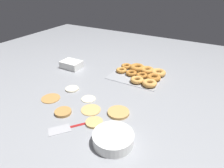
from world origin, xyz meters
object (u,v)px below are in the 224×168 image
object	(u,v)px
spatula	(65,128)
pancake_0	(91,109)
pancake_3	(63,112)
pancake_6	(94,122)
pancake_1	(72,89)
pancake_2	(118,112)
pancake_4	(51,98)
pancake_5	(89,99)
donut_tray	(142,74)
batter_bowl	(113,138)
container_stack	(71,64)

from	to	relation	value
spatula	pancake_0	bearing A→B (deg)	-148.26
pancake_3	pancake_6	size ratio (longest dim) A/B	1.03
pancake_1	pancake_3	world-z (taller)	pancake_3
pancake_0	pancake_6	xyz separation A→B (m)	(-0.08, 0.08, 0.00)
pancake_2	pancake_4	xyz separation A→B (m)	(0.43, 0.07, -0.00)
pancake_2	pancake_3	distance (m)	0.30
pancake_5	pancake_6	world-z (taller)	pancake_6
pancake_2	donut_tray	size ratio (longest dim) A/B	0.31
batter_bowl	pancake_5	bearing A→B (deg)	-37.89
pancake_4	spatula	world-z (taller)	pancake_4
pancake_0	pancake_3	size ratio (longest dim) A/B	1.21
donut_tray	pancake_6	bearing A→B (deg)	89.63
pancake_0	pancake_3	bearing A→B (deg)	40.19
donut_tray	batter_bowl	distance (m)	0.71
pancake_4	container_stack	size ratio (longest dim) A/B	0.72
pancake_1	pancake_2	bearing A→B (deg)	169.02
pancake_3	donut_tray	xyz separation A→B (m)	(-0.20, -0.64, 0.01)
spatula	donut_tray	bearing A→B (deg)	-149.41
pancake_2	donut_tray	xyz separation A→B (m)	(0.07, -0.49, 0.01)
spatula	pancake_1	bearing A→B (deg)	-106.79
pancake_5	pancake_2	bearing A→B (deg)	171.14
pancake_6	donut_tray	bearing A→B (deg)	-90.37
pancake_3	pancake_6	world-z (taller)	pancake_3
pancake_2	batter_bowl	world-z (taller)	batter_bowl
pancake_2	container_stack	bearing A→B (deg)	-29.67
pancake_3	pancake_2	bearing A→B (deg)	-151.01
pancake_2	pancake_6	distance (m)	0.15
pancake_1	pancake_3	xyz separation A→B (m)	(-0.12, 0.22, 0.00)
pancake_1	batter_bowl	world-z (taller)	batter_bowl
pancake_3	container_stack	bearing A→B (deg)	-54.74
spatula	container_stack	bearing A→B (deg)	-104.04
pancake_0	spatula	world-z (taller)	pancake_0
container_stack	spatula	size ratio (longest dim) A/B	0.76
pancake_1	container_stack	world-z (taller)	container_stack
pancake_3	pancake_4	world-z (taller)	pancake_3
spatula	pancake_5	bearing A→B (deg)	-130.48
pancake_0	pancake_1	xyz separation A→B (m)	(0.24, -0.12, 0.00)
pancake_0	batter_bowl	bearing A→B (deg)	146.28
pancake_4	pancake_5	size ratio (longest dim) A/B	1.34
spatula	pancake_2	bearing A→B (deg)	-176.99
spatula	pancake_3	bearing A→B (deg)	-96.01
pancake_5	spatula	xyz separation A→B (m)	(-0.05, 0.27, -0.00)
batter_bowl	spatula	size ratio (longest dim) A/B	0.90
container_stack	pancake_3	bearing A→B (deg)	125.26
pancake_0	pancake_5	bearing A→B (deg)	-48.18
container_stack	spatula	world-z (taller)	container_stack
pancake_4	pancake_5	bearing A→B (deg)	-152.19
pancake_4	pancake_6	bearing A→B (deg)	170.74
pancake_4	pancake_5	world-z (taller)	same
pancake_2	pancake_5	bearing A→B (deg)	-8.86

